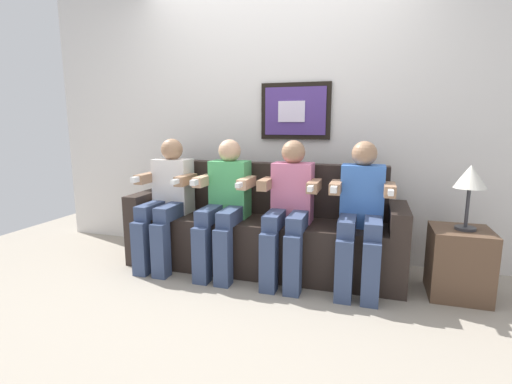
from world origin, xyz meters
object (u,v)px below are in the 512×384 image
at_px(side_table_right, 459,263).
at_px(table_lamp, 470,180).
at_px(person_leftmost, 167,198).
at_px(couch, 262,233).
at_px(person_left_center, 225,201).
at_px(person_right_center, 289,205).
at_px(person_rightmost, 361,210).

relative_size(side_table_right, table_lamp, 1.09).
bearing_deg(person_leftmost, couch, 11.67).
distance_m(couch, table_lamp, 1.63).
bearing_deg(person_left_center, side_table_right, 1.97).
distance_m(person_leftmost, table_lamp, 2.36).
relative_size(person_right_center, table_lamp, 2.41).
distance_m(person_left_center, person_right_center, 0.55).
distance_m(person_leftmost, person_right_center, 1.09).
bearing_deg(person_right_center, table_lamp, 2.50).
relative_size(couch, person_leftmost, 2.09).
relative_size(couch, side_table_right, 4.65).
relative_size(person_leftmost, person_left_center, 1.00).
bearing_deg(person_rightmost, side_table_right, 5.05).
height_order(person_left_center, person_rightmost, same).
height_order(person_right_center, table_lamp, person_right_center).
xyz_separation_m(person_left_center, side_table_right, (1.78, 0.06, -0.36)).
distance_m(person_right_center, person_rightmost, 0.54).
bearing_deg(person_rightmost, table_lamp, 4.43).
bearing_deg(table_lamp, side_table_right, 159.98).
xyz_separation_m(person_rightmost, table_lamp, (0.71, 0.06, 0.25)).
xyz_separation_m(couch, person_leftmost, (-0.82, -0.17, 0.29)).
bearing_deg(person_left_center, person_leftmost, 180.00).
height_order(person_leftmost, person_rightmost, same).
relative_size(person_leftmost, table_lamp, 2.41).
relative_size(person_leftmost, person_rightmost, 1.00).
distance_m(couch, person_left_center, 0.43).
bearing_deg(couch, table_lamp, -4.24).
xyz_separation_m(person_right_center, person_rightmost, (0.54, -0.00, 0.00)).
relative_size(person_rightmost, table_lamp, 2.41).
bearing_deg(person_left_center, table_lamp, 1.76).
xyz_separation_m(person_leftmost, side_table_right, (2.33, 0.06, -0.36)).
xyz_separation_m(person_left_center, person_right_center, (0.55, 0.00, -0.00)).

